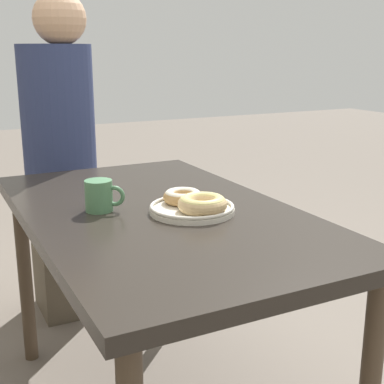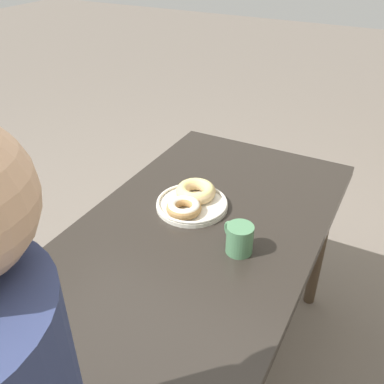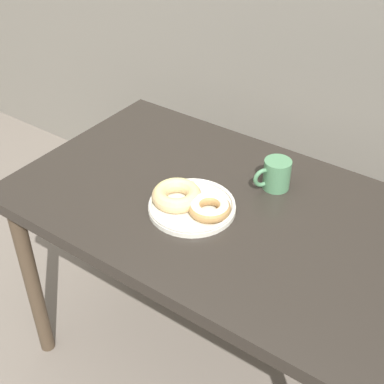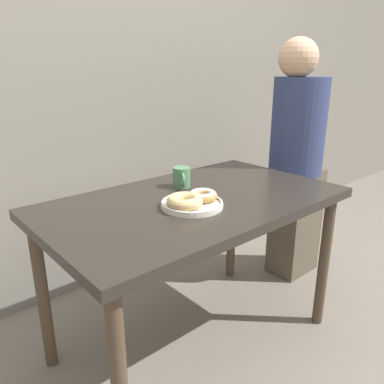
# 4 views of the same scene
# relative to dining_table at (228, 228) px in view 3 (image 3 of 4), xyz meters

# --- Properties ---
(dining_table) EXTENTS (1.24, 0.72, 0.71)m
(dining_table) POSITION_rel_dining_table_xyz_m (0.00, 0.00, 0.00)
(dining_table) COLOR #28231E
(dining_table) RESTS_ON ground_plane
(donut_plate) EXTENTS (0.24, 0.24, 0.06)m
(donut_plate) POSITION_rel_dining_table_xyz_m (-0.08, -0.07, 0.10)
(donut_plate) COLOR silver
(donut_plate) RESTS_ON dining_table
(coffee_mug) EXTENTS (0.08, 0.11, 0.09)m
(coffee_mug) POSITION_rel_dining_table_xyz_m (0.06, 0.15, 0.12)
(coffee_mug) COLOR #4C7F56
(coffee_mug) RESTS_ON dining_table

